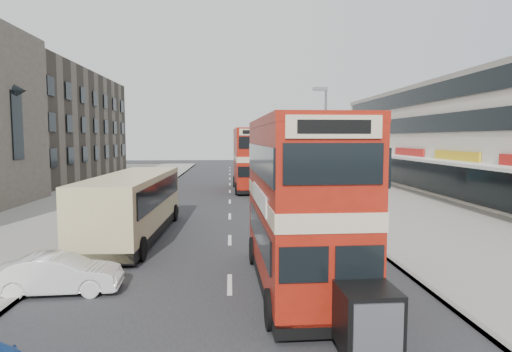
# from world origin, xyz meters

# --- Properties ---
(ground) EXTENTS (160.00, 160.00, 0.00)m
(ground) POSITION_xyz_m (0.00, 0.00, 0.00)
(ground) COLOR #28282B
(ground) RESTS_ON ground
(road_surface) EXTENTS (12.00, 90.00, 0.01)m
(road_surface) POSITION_xyz_m (0.00, 20.00, 0.01)
(road_surface) COLOR #28282B
(road_surface) RESTS_ON ground
(pavement_right) EXTENTS (12.00, 90.00, 0.15)m
(pavement_right) POSITION_xyz_m (12.00, 20.00, 0.07)
(pavement_right) COLOR gray
(pavement_right) RESTS_ON ground
(pavement_left) EXTENTS (12.00, 90.00, 0.15)m
(pavement_left) POSITION_xyz_m (-12.00, 20.00, 0.07)
(pavement_left) COLOR gray
(pavement_left) RESTS_ON ground
(kerb_left) EXTENTS (0.20, 90.00, 0.16)m
(kerb_left) POSITION_xyz_m (-6.10, 20.00, 0.07)
(kerb_left) COLOR gray
(kerb_left) RESTS_ON ground
(kerb_right) EXTENTS (0.20, 90.00, 0.16)m
(kerb_right) POSITION_xyz_m (6.10, 20.00, 0.07)
(kerb_right) COLOR gray
(kerb_right) RESTS_ON ground
(brick_terrace) EXTENTS (14.00, 28.00, 12.00)m
(brick_terrace) POSITION_xyz_m (-22.00, 38.00, 6.00)
(brick_terrace) COLOR #66594C
(brick_terrace) RESTS_ON ground
(commercial_row) EXTENTS (9.90, 46.20, 9.30)m
(commercial_row) POSITION_xyz_m (19.95, 22.00, 4.70)
(commercial_row) COLOR beige
(commercial_row) RESTS_ON ground
(street_lamp) EXTENTS (1.00, 0.20, 8.12)m
(street_lamp) POSITION_xyz_m (6.52, 18.00, 4.78)
(street_lamp) COLOR slate
(street_lamp) RESTS_ON ground
(bus_main) EXTENTS (2.74, 9.28, 5.10)m
(bus_main) POSITION_xyz_m (2.18, 1.67, 2.69)
(bus_main) COLOR black
(bus_main) RESTS_ON ground
(bus_second) EXTENTS (2.85, 9.69, 5.32)m
(bus_second) POSITION_xyz_m (1.80, 26.76, 2.80)
(bus_second) COLOR black
(bus_second) RESTS_ON ground
(coach) EXTENTS (3.00, 10.51, 2.76)m
(coach) POSITION_xyz_m (-4.50, 8.85, 1.63)
(coach) COLOR black
(coach) RESTS_ON ground
(car_left_front) EXTENTS (3.68, 1.49, 1.19)m
(car_left_front) POSITION_xyz_m (-5.12, 1.53, 0.59)
(car_left_front) COLOR white
(car_left_front) RESTS_ON ground
(car_right_a) EXTENTS (5.21, 2.58, 1.45)m
(car_right_a) POSITION_xyz_m (4.79, 14.00, 0.73)
(car_right_a) COLOR #A61A10
(car_right_a) RESTS_ON ground
(car_right_b) EXTENTS (4.60, 2.36, 1.24)m
(car_right_b) POSITION_xyz_m (4.56, 19.00, 0.62)
(car_right_b) COLOR #BF4513
(car_right_b) RESTS_ON ground
(car_right_c) EXTENTS (4.42, 1.96, 1.48)m
(car_right_c) POSITION_xyz_m (5.05, 33.05, 0.74)
(car_right_c) COLOR #5CA6B8
(car_right_c) RESTS_ON ground
(pedestrian_near) EXTENTS (0.67, 0.57, 1.56)m
(pedestrian_near) POSITION_xyz_m (8.69, 15.64, 0.93)
(pedestrian_near) COLOR gray
(pedestrian_near) RESTS_ON pavement_right
(pedestrian_far) EXTENTS (1.08, 0.73, 1.71)m
(pedestrian_far) POSITION_xyz_m (9.25, 28.70, 1.00)
(pedestrian_far) COLOR gray
(pedestrian_far) RESTS_ON pavement_right
(cyclist) EXTENTS (0.71, 1.63, 2.28)m
(cyclist) POSITION_xyz_m (3.55, 19.22, 0.82)
(cyclist) COLOR gray
(cyclist) RESTS_ON ground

